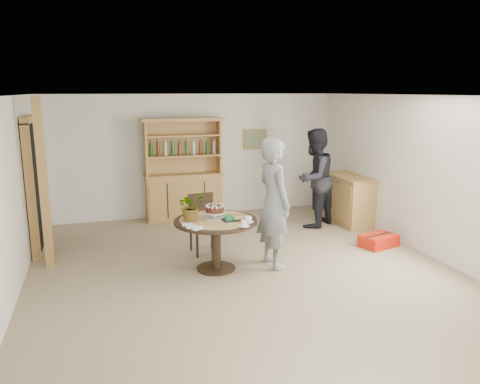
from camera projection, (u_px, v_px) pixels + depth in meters
name	position (u px, v px, depth m)	size (l,w,h in m)	color
ground	(247.00, 275.00, 6.65)	(7.00, 7.00, 0.00)	tan
room_shell	(247.00, 153.00, 6.29)	(6.04, 7.04, 2.52)	white
doorway	(33.00, 184.00, 7.45)	(0.13, 1.10, 2.18)	black
pine_post	(43.00, 184.00, 6.74)	(0.12, 0.12, 2.50)	tan
hutch	(184.00, 185.00, 9.45)	(1.62, 0.54, 2.04)	tan
sideboard	(348.00, 199.00, 9.20)	(0.54, 1.26, 0.94)	tan
dining_table	(216.00, 230.00, 6.73)	(1.20, 1.20, 0.76)	black
dining_chair	(203.00, 219.00, 7.52)	(0.45, 0.45, 0.95)	black
birthday_cake	(215.00, 210.00, 6.72)	(0.30, 0.30, 0.20)	white
flower_vase	(191.00, 206.00, 6.60)	(0.38, 0.33, 0.42)	#3F7233
gift_tray	(233.00, 219.00, 6.64)	(0.30, 0.20, 0.08)	black
coffee_cup_a	(248.00, 219.00, 6.54)	(0.15, 0.15, 0.09)	white
coffee_cup_b	(244.00, 224.00, 6.35)	(0.15, 0.15, 0.08)	white
napkins	(192.00, 227.00, 6.29)	(0.24, 0.33, 0.03)	white
teen_boy	(274.00, 203.00, 6.81)	(0.70, 0.46, 1.93)	slate
adult_person	(314.00, 178.00, 8.86)	(0.91, 0.71, 1.88)	black
red_suitcase	(379.00, 241.00, 7.85)	(0.69, 0.55, 0.21)	red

